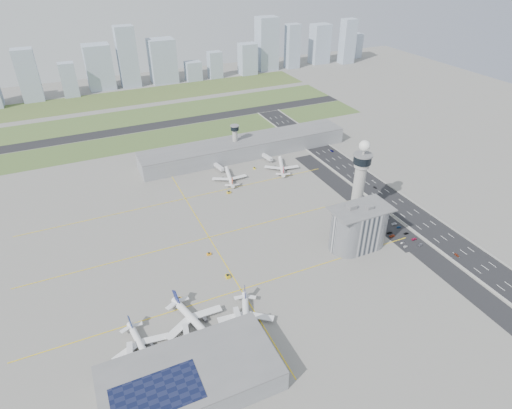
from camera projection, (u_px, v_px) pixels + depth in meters
name	position (u px, v px, depth m)	size (l,w,h in m)	color
ground	(277.00, 246.00, 302.06)	(1000.00, 1000.00, 0.00)	gray
grass_strip_0	(167.00, 137.00, 468.46)	(480.00, 50.00, 0.08)	#47642F
grass_strip_1	(152.00, 115.00, 526.28)	(480.00, 60.00, 0.08)	#44622E
grass_strip_2	(139.00, 96.00, 587.96)	(480.00, 70.00, 0.08)	#45582A
runway	(159.00, 125.00, 496.97)	(480.00, 22.00, 0.10)	black
highway	(404.00, 210.00, 342.60)	(28.00, 500.00, 0.10)	black
barrier_left	(391.00, 213.00, 337.37)	(0.60, 500.00, 1.20)	#9E9E99
barrier_right	(418.00, 205.00, 347.25)	(0.60, 500.00, 1.20)	#9E9E99
landside_road	(388.00, 224.00, 326.07)	(18.00, 260.00, 0.08)	black
parking_lot	(396.00, 232.00, 316.11)	(20.00, 44.00, 0.10)	black
taxiway_line_h_0	(241.00, 290.00, 264.81)	(260.00, 0.60, 0.01)	yellow
taxiway_line_h_1	(209.00, 237.00, 311.07)	(260.00, 0.60, 0.01)	yellow
taxiway_line_h_2	(185.00, 199.00, 357.33)	(260.00, 0.60, 0.01)	yellow
taxiway_line_v	(209.00, 237.00, 311.07)	(0.60, 260.00, 0.01)	yellow
control_tower	(360.00, 178.00, 315.05)	(14.00, 14.00, 64.50)	#ADAAA5
secondary_tower	(235.00, 138.00, 418.32)	(8.60, 8.60, 31.90)	#ADAAA5
admin_building	(359.00, 227.00, 295.32)	(42.00, 24.00, 33.50)	#B2B2B7
terminal_pier	(245.00, 147.00, 426.09)	(210.00, 32.00, 15.80)	gray
near_terminal	(190.00, 378.00, 204.34)	(84.00, 42.00, 13.00)	gray
airplane_near_a	(141.00, 344.00, 223.29)	(36.53, 31.05, 10.23)	white
airplane_near_b	(194.00, 318.00, 237.15)	(43.20, 36.72, 12.10)	white
airplane_near_c	(246.00, 315.00, 239.69)	(38.37, 32.62, 10.74)	white
airplane_far_a	(229.00, 174.00, 382.70)	(37.23, 31.65, 10.42)	white
airplane_far_b	(282.00, 164.00, 400.21)	(38.49, 32.72, 10.78)	white
jet_bridge_near_0	(131.00, 367.00, 213.65)	(14.00, 3.00, 5.70)	silver
jet_bridge_near_1	(188.00, 347.00, 224.23)	(14.00, 3.00, 5.70)	silver
jet_bridge_near_2	(241.00, 329.00, 234.82)	(14.00, 3.00, 5.70)	silver
jet_bridge_far_0	(215.00, 165.00, 403.02)	(14.00, 3.00, 5.70)	silver
jet_bridge_far_1	(263.00, 156.00, 420.66)	(14.00, 3.00, 5.70)	silver
tug_0	(129.00, 350.00, 224.65)	(2.36, 3.43, 1.99)	gold
tug_1	(179.00, 299.00, 256.44)	(2.35, 3.42, 1.99)	#F4AE1B
tug_2	(228.00, 276.00, 273.97)	(2.49, 3.62, 2.11)	gold
tug_3	(209.00, 254.00, 293.51)	(2.02, 2.93, 1.70)	orange
tug_4	(229.00, 192.00, 364.37)	(2.40, 3.49, 2.03)	gold
tug_5	(254.00, 168.00, 403.00)	(1.95, 2.83, 1.65)	yellow
car_lot_0	(405.00, 246.00, 300.93)	(1.46, 3.64, 1.24)	silver
car_lot_1	(403.00, 243.00, 304.51)	(1.16, 3.32, 1.10)	gray
car_lot_2	(392.00, 236.00, 311.59)	(2.11, 4.59, 1.27)	#A43414
car_lot_3	(390.00, 233.00, 314.99)	(1.77, 4.36, 1.27)	black
car_lot_4	(381.00, 225.00, 323.23)	(1.40, 3.48, 1.19)	navy
car_lot_5	(375.00, 222.00, 327.07)	(1.29, 3.69, 1.22)	silver
car_lot_6	(420.00, 245.00, 302.70)	(1.89, 4.11, 1.14)	gray
car_lot_7	(414.00, 239.00, 308.42)	(1.83, 4.51, 1.31)	#A71640
car_lot_8	(406.00, 233.00, 314.25)	(1.55, 3.85, 1.31)	black
car_lot_9	(399.00, 227.00, 321.04)	(1.20, 3.44, 1.13)	#0B2649
car_lot_10	(394.00, 224.00, 324.83)	(2.03, 4.40, 1.22)	silver
car_lot_11	(387.00, 219.00, 330.55)	(1.83, 4.50, 1.31)	#A8ABAD
car_hw_0	(457.00, 255.00, 292.80)	(1.54, 3.84, 1.31)	maroon
car_hw_1	(375.00, 187.00, 372.18)	(1.17, 3.35, 1.10)	black
car_hw_2	(332.00, 151.00, 435.91)	(2.18, 4.73, 1.32)	navy
car_hw_4	(289.00, 132.00, 478.83)	(1.53, 3.79, 1.29)	gray
skyline_bldg_5	(28.00, 75.00, 554.94)	(25.49, 20.39, 66.89)	#9EADC1
skyline_bldg_6	(69.00, 80.00, 576.06)	(20.04, 16.03, 45.20)	#9EADC1
skyline_bldg_7	(99.00, 67.00, 601.71)	(35.76, 28.61, 61.22)	#9EADC1
skyline_bldg_8	(127.00, 57.00, 605.84)	(26.33, 21.06, 83.39)	#9EADC1
skyline_bldg_9	(163.00, 61.00, 629.59)	(36.96, 29.57, 62.11)	#9EADC1
skyline_bldg_10	(193.00, 71.00, 647.21)	(23.01, 18.41, 27.75)	#9EADC1
skyline_bldg_11	(215.00, 65.00, 656.32)	(20.22, 16.18, 38.97)	#9EADC1
skyline_bldg_12	(248.00, 59.00, 671.65)	(26.14, 20.92, 46.89)	#9EADC1
skyline_bldg_13	(267.00, 44.00, 685.60)	(32.26, 25.81, 81.20)	#9EADC1
skyline_bldg_14	(292.00, 46.00, 698.92)	(21.59, 17.28, 68.75)	#9EADC1
skyline_bldg_15	(320.00, 44.00, 727.89)	(30.25, 24.20, 63.40)	#9EADC1
skyline_bldg_16	(348.00, 41.00, 725.68)	(23.04, 18.43, 71.56)	#9EADC1
skyline_bldg_17	(355.00, 46.00, 767.73)	(22.64, 18.11, 41.06)	#9EADC1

